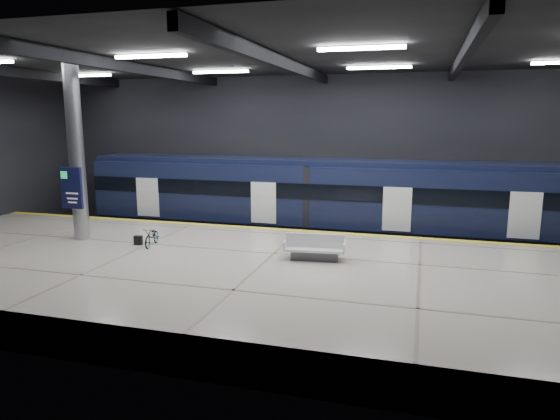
% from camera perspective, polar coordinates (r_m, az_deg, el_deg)
% --- Properties ---
extents(ground, '(30.00, 30.00, 0.00)m').
position_cam_1_polar(ground, '(19.05, 0.20, -7.39)').
color(ground, black).
rests_on(ground, ground).
extents(room_shell, '(30.10, 16.10, 8.05)m').
position_cam_1_polar(room_shell, '(18.13, 0.21, 10.08)').
color(room_shell, black).
rests_on(room_shell, ground).
extents(platform, '(30.00, 11.00, 1.10)m').
position_cam_1_polar(platform, '(16.61, -2.17, -8.13)').
color(platform, beige).
rests_on(platform, ground).
extents(safety_strip, '(30.00, 0.40, 0.01)m').
position_cam_1_polar(safety_strip, '(21.32, 2.22, -2.37)').
color(safety_strip, yellow).
rests_on(safety_strip, platform).
extents(rails, '(30.00, 1.52, 0.16)m').
position_cam_1_polar(rails, '(24.17, 3.77, -3.34)').
color(rails, gray).
rests_on(rails, ground).
extents(train, '(29.40, 2.84, 3.79)m').
position_cam_1_polar(train, '(23.35, 10.46, 0.97)').
color(train, black).
rests_on(train, ground).
extents(bench, '(2.13, 1.07, 0.91)m').
position_cam_1_polar(bench, '(17.01, 3.99, -4.63)').
color(bench, '#595B60').
rests_on(bench, platform).
extents(bicycle, '(0.74, 1.46, 0.73)m').
position_cam_1_polar(bicycle, '(19.36, -14.41, -2.94)').
color(bicycle, '#99999E').
rests_on(bicycle, platform).
extents(pannier_bag, '(0.32, 0.23, 0.35)m').
position_cam_1_polar(pannier_bag, '(19.71, -15.90, -3.34)').
color(pannier_bag, black).
rests_on(pannier_bag, platform).
extents(info_column, '(0.90, 0.78, 6.90)m').
position_cam_1_polar(info_column, '(20.95, -22.30, 5.92)').
color(info_column, '#9EA0A5').
rests_on(info_column, platform).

